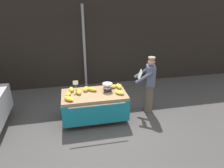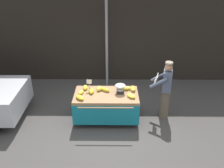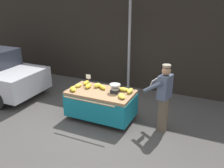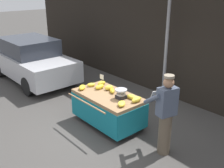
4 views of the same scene
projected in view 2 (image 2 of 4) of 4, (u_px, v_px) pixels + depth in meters
ground_plane at (110, 128)px, 6.44m from camera, size 60.00×60.00×0.00m
back_wall at (111, 25)px, 8.30m from camera, size 16.00×0.24×4.13m
street_pole at (107, 45)px, 8.07m from camera, size 0.09×0.09×3.04m
banana_cart at (106, 101)px, 6.56m from camera, size 1.78×1.17×0.82m
weighing_scale at (120, 89)px, 6.46m from camera, size 0.28×0.28×0.24m
price_sign at (89, 83)px, 6.52m from camera, size 0.14×0.01×0.34m
banana_bunch_0 at (133, 89)px, 6.62m from camera, size 0.15×0.29×0.12m
banana_bunch_1 at (105, 90)px, 6.57m from camera, size 0.29×0.24×0.10m
banana_bunch_2 at (131, 96)px, 6.27m from camera, size 0.30×0.31×0.10m
banana_bunch_3 at (99, 88)px, 6.61m from camera, size 0.20×0.25×0.13m
banana_bunch_4 at (80, 97)px, 6.19m from camera, size 0.30×0.31×0.11m
banana_bunch_5 at (81, 92)px, 6.45m from camera, size 0.19×0.24×0.10m
banana_bunch_6 at (91, 91)px, 6.50m from camera, size 0.17×0.29×0.12m
banana_bunch_7 at (126, 88)px, 6.66m from camera, size 0.27×0.17×0.10m
banana_bunch_8 at (85, 87)px, 6.69m from camera, size 0.14×0.25×0.11m
vendor_person at (165, 90)px, 6.53m from camera, size 0.65×0.60×1.71m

